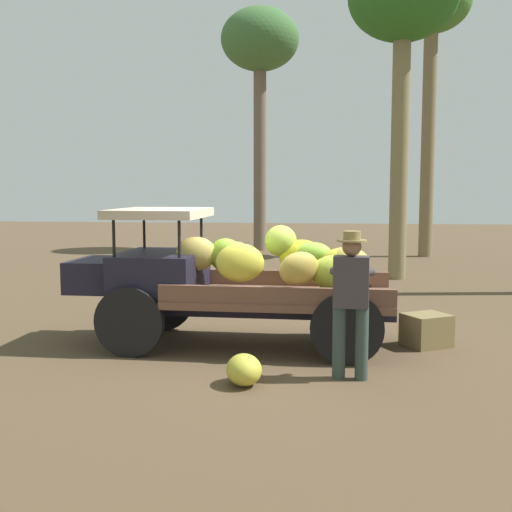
{
  "coord_description": "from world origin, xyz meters",
  "views": [
    {
      "loc": [
        -1.1,
        8.74,
        2.22
      ],
      "look_at": [
        -0.13,
        -0.06,
        1.26
      ],
      "focal_mm": 45.55,
      "sensor_mm": 36.0,
      "label": 1
    }
  ],
  "objects_px": {
    "truck": "(226,276)",
    "wooden_crate": "(426,330)",
    "loose_banana_bunch": "(244,370)",
    "farmer": "(351,295)"
  },
  "relations": [
    {
      "from": "truck",
      "to": "wooden_crate",
      "type": "relative_size",
      "value": 7.91
    },
    {
      "from": "wooden_crate",
      "to": "truck",
      "type": "bearing_deg",
      "value": 4.79
    },
    {
      "from": "wooden_crate",
      "to": "loose_banana_bunch",
      "type": "distance_m",
      "value": 3.07
    },
    {
      "from": "truck",
      "to": "farmer",
      "type": "xyz_separation_m",
      "value": [
        -1.67,
        1.44,
        -0.0
      ]
    },
    {
      "from": "truck",
      "to": "farmer",
      "type": "relative_size",
      "value": 2.64
    },
    {
      "from": "truck",
      "to": "loose_banana_bunch",
      "type": "xyz_separation_m",
      "value": [
        -0.49,
        1.81,
        -0.8
      ]
    },
    {
      "from": "farmer",
      "to": "wooden_crate",
      "type": "xyz_separation_m",
      "value": [
        -1.11,
        -1.67,
        -0.75
      ]
    },
    {
      "from": "farmer",
      "to": "loose_banana_bunch",
      "type": "xyz_separation_m",
      "value": [
        1.18,
        0.38,
        -0.8
      ]
    },
    {
      "from": "truck",
      "to": "loose_banana_bunch",
      "type": "height_order",
      "value": "truck"
    },
    {
      "from": "truck",
      "to": "farmer",
      "type": "height_order",
      "value": "truck"
    }
  ]
}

